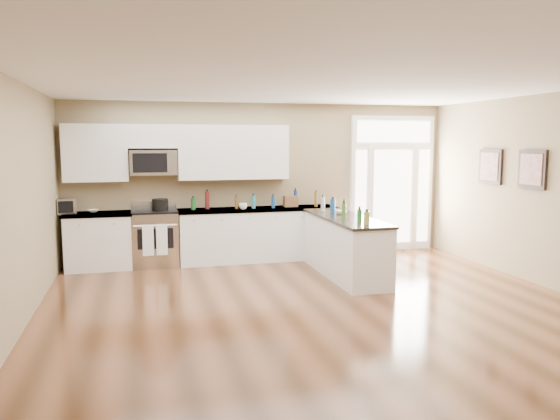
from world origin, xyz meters
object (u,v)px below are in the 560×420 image
object	(u,v)px
kitchen_range	(155,238)
toaster_oven	(67,206)
peninsula_cabinet	(345,248)
stockpot	(160,204)

from	to	relation	value
kitchen_range	toaster_oven	distance (m)	1.51
peninsula_cabinet	kitchen_range	xyz separation A→B (m)	(-2.89, 1.45, 0.04)
kitchen_range	stockpot	size ratio (longest dim) A/B	3.92
stockpot	kitchen_range	bearing A→B (deg)	173.41
kitchen_range	stockpot	bearing A→B (deg)	-6.59
kitchen_range	toaster_oven	size ratio (longest dim) A/B	3.65
stockpot	toaster_oven	xyz separation A→B (m)	(-1.49, 0.02, 0.01)
stockpot	peninsula_cabinet	bearing A→B (deg)	-27.26
peninsula_cabinet	kitchen_range	size ratio (longest dim) A/B	2.15
peninsula_cabinet	toaster_oven	xyz separation A→B (m)	(-4.28, 1.46, 0.63)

